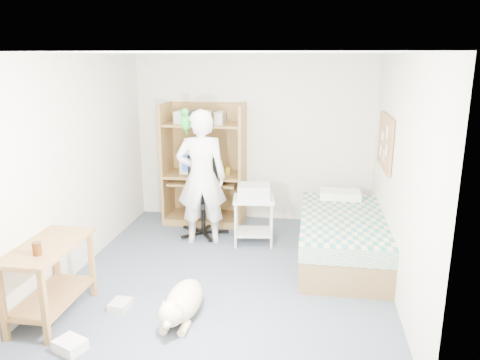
{
  "coord_description": "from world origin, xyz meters",
  "views": [
    {
      "loc": [
        0.89,
        -4.97,
        2.47
      ],
      "look_at": [
        0.06,
        0.32,
        1.05
      ],
      "focal_mm": 35.0,
      "sensor_mm": 36.0,
      "label": 1
    }
  ],
  "objects_px": {
    "bed": "(342,237)",
    "office_chair": "(203,207)",
    "computer_hutch": "(205,169)",
    "dog": "(182,302)",
    "printer_cart": "(254,213)",
    "person": "(201,177)",
    "side_desk": "(50,270)"
  },
  "relations": [
    {
      "from": "bed",
      "to": "office_chair",
      "type": "height_order",
      "value": "office_chair"
    },
    {
      "from": "computer_hutch",
      "to": "bed",
      "type": "height_order",
      "value": "computer_hutch"
    },
    {
      "from": "dog",
      "to": "printer_cart",
      "type": "height_order",
      "value": "printer_cart"
    },
    {
      "from": "office_chair",
      "to": "printer_cart",
      "type": "height_order",
      "value": "office_chair"
    },
    {
      "from": "computer_hutch",
      "to": "person",
      "type": "bearing_deg",
      "value": -79.99
    },
    {
      "from": "side_desk",
      "to": "person",
      "type": "height_order",
      "value": "person"
    },
    {
      "from": "bed",
      "to": "dog",
      "type": "distance_m",
      "value": 2.3
    },
    {
      "from": "bed",
      "to": "person",
      "type": "height_order",
      "value": "person"
    },
    {
      "from": "computer_hutch",
      "to": "bed",
      "type": "distance_m",
      "value": 2.35
    },
    {
      "from": "dog",
      "to": "computer_hutch",
      "type": "bearing_deg",
      "value": 100.18
    },
    {
      "from": "dog",
      "to": "office_chair",
      "type": "bearing_deg",
      "value": 99.94
    },
    {
      "from": "computer_hutch",
      "to": "person",
      "type": "distance_m",
      "value": 0.86
    },
    {
      "from": "side_desk",
      "to": "printer_cart",
      "type": "xyz_separation_m",
      "value": [
        1.7,
        2.14,
        -0.06
      ]
    },
    {
      "from": "bed",
      "to": "side_desk",
      "type": "xyz_separation_m",
      "value": [
        -2.85,
        -1.82,
        0.21
      ]
    },
    {
      "from": "dog",
      "to": "person",
      "type": "bearing_deg",
      "value": 99.43
    },
    {
      "from": "person",
      "to": "office_chair",
      "type": "bearing_deg",
      "value": -89.82
    },
    {
      "from": "computer_hutch",
      "to": "side_desk",
      "type": "relative_size",
      "value": 1.8
    },
    {
      "from": "person",
      "to": "dog",
      "type": "bearing_deg",
      "value": 86.47
    },
    {
      "from": "printer_cart",
      "to": "dog",
      "type": "bearing_deg",
      "value": -109.46
    },
    {
      "from": "computer_hutch",
      "to": "side_desk",
      "type": "height_order",
      "value": "computer_hutch"
    },
    {
      "from": "computer_hutch",
      "to": "printer_cart",
      "type": "bearing_deg",
      "value": -43.35
    },
    {
      "from": "bed",
      "to": "office_chair",
      "type": "distance_m",
      "value": 2.0
    },
    {
      "from": "side_desk",
      "to": "office_chair",
      "type": "bearing_deg",
      "value": 68.67
    },
    {
      "from": "person",
      "to": "printer_cart",
      "type": "height_order",
      "value": "person"
    },
    {
      "from": "computer_hutch",
      "to": "dog",
      "type": "relative_size",
      "value": 1.76
    },
    {
      "from": "office_chair",
      "to": "printer_cart",
      "type": "xyz_separation_m",
      "value": [
        0.76,
        -0.26,
        0.04
      ]
    },
    {
      "from": "computer_hutch",
      "to": "bed",
      "type": "bearing_deg",
      "value": -29.29
    },
    {
      "from": "computer_hutch",
      "to": "bed",
      "type": "relative_size",
      "value": 0.89
    },
    {
      "from": "bed",
      "to": "side_desk",
      "type": "relative_size",
      "value": 2.02
    },
    {
      "from": "bed",
      "to": "dog",
      "type": "relative_size",
      "value": 1.97
    },
    {
      "from": "person",
      "to": "printer_cart",
      "type": "distance_m",
      "value": 0.85
    },
    {
      "from": "bed",
      "to": "printer_cart",
      "type": "height_order",
      "value": "bed"
    }
  ]
}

